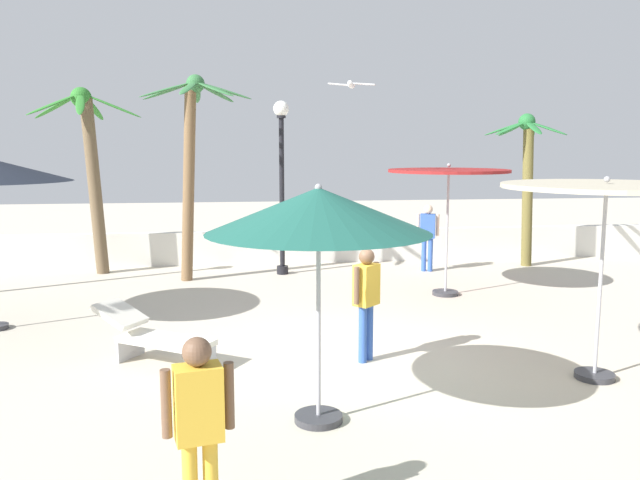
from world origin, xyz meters
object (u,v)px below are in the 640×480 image
object	(u,v)px
guest_0	(199,419)
guest_3	(428,231)
palm_tree_1	(527,168)
palm_tree_2	(191,149)
guest_1	(366,294)
lamp_post_0	(282,168)
patio_umbrella_0	(606,197)
lounge_chair_0	(153,335)
patio_umbrella_2	(449,179)
palm_tree_0	(90,158)
seagull_1	(351,85)
patio_umbrella_4	(318,212)

from	to	relation	value
guest_0	guest_3	xyz separation A→B (m)	(5.01, 10.50, 0.01)
palm_tree_1	palm_tree_2	bearing A→B (deg)	-174.94
guest_0	guest_1	size ratio (longest dim) A/B	1.00
lamp_post_0	guest_1	size ratio (longest dim) A/B	2.52
palm_tree_1	lamp_post_0	xyz separation A→B (m)	(-6.32, -0.28, 0.04)
guest_3	patio_umbrella_0	bearing A→B (deg)	-89.77
lamp_post_0	guest_0	distance (m)	10.83
palm_tree_2	lounge_chair_0	world-z (taller)	palm_tree_2
patio_umbrella_2	guest_0	xyz separation A→B (m)	(-4.63, -7.93, -1.42)
palm_tree_0	palm_tree_1	bearing A→B (deg)	-2.07
patio_umbrella_2	guest_3	xyz separation A→B (m)	(0.37, 2.57, -1.41)
patio_umbrella_2	guest_0	bearing A→B (deg)	-120.28
patio_umbrella_0	seagull_1	distance (m)	5.70
lamp_post_0	lounge_chair_0	bearing A→B (deg)	-110.25
lounge_chair_0	guest_3	size ratio (longest dim) A/B	1.11
patio_umbrella_2	seagull_1	distance (m)	2.78
guest_1	palm_tree_0	bearing A→B (deg)	126.04
patio_umbrella_4	palm_tree_2	distance (m)	8.34
lounge_chair_0	seagull_1	size ratio (longest dim) A/B	2.04
patio_umbrella_4	seagull_1	bearing A→B (deg)	76.41
patio_umbrella_4	palm_tree_0	size ratio (longest dim) A/B	0.60
patio_umbrella_2	guest_0	world-z (taller)	patio_umbrella_2
palm_tree_2	guest_3	size ratio (longest dim) A/B	2.81
palm_tree_1	lamp_post_0	bearing A→B (deg)	-177.44
guest_3	seagull_1	xyz separation A→B (m)	(-2.44, -2.78, 3.26)
guest_0	seagull_1	bearing A→B (deg)	71.64
guest_1	guest_3	world-z (taller)	guest_3
guest_1	patio_umbrella_4	bearing A→B (deg)	-115.58
palm_tree_1	guest_3	xyz separation A→B (m)	(-2.71, -0.40, -1.53)
palm_tree_0	palm_tree_2	bearing A→B (deg)	-24.63
palm_tree_2	guest_3	bearing A→B (deg)	3.42
guest_3	lounge_chair_0	bearing A→B (deg)	-133.94
patio_umbrella_4	guest_0	xyz separation A→B (m)	(-1.19, -2.06, -1.38)
palm_tree_0	guest_3	distance (m)	8.40
palm_tree_0	lamp_post_0	size ratio (longest dim) A/B	1.08
guest_3	seagull_1	world-z (taller)	seagull_1
patio_umbrella_4	guest_0	bearing A→B (deg)	-120.08
guest_1	seagull_1	distance (m)	4.95
patio_umbrella_2	palm_tree_1	distance (m)	4.29
patio_umbrella_2	guest_3	world-z (taller)	patio_umbrella_2
patio_umbrella_4	guest_3	distance (m)	9.36
palm_tree_1	seagull_1	size ratio (longest dim) A/B	4.33
guest_1	lamp_post_0	bearing A→B (deg)	96.33
patio_umbrella_0	seagull_1	size ratio (longest dim) A/B	2.99
palm_tree_2	palm_tree_1	bearing A→B (deg)	5.06
patio_umbrella_4	lamp_post_0	xyz separation A→B (m)	(0.21, 8.56, 0.21)
patio_umbrella_0	palm_tree_1	xyz separation A→B (m)	(2.68, 7.98, 0.11)
palm_tree_0	guest_3	size ratio (longest dim) A/B	2.69
lamp_post_0	palm_tree_1	bearing A→B (deg)	2.56
palm_tree_1	lounge_chair_0	bearing A→B (deg)	-142.83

